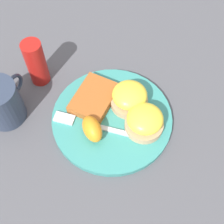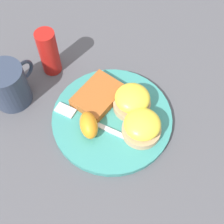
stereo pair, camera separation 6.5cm
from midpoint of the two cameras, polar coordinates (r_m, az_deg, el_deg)
The scene contains 9 objects.
ground_plane at distance 0.68m, azimuth -2.73°, elevation -1.70°, with size 1.10×1.10×0.00m, color #4C4C51.
plate at distance 0.67m, azimuth -2.75°, elevation -1.41°, with size 0.26×0.26×0.01m, color teal.
sandwich_benedict_left at distance 0.63m, azimuth 3.09°, elevation -1.91°, with size 0.08×0.08×0.05m.
sandwich_benedict_right at distance 0.66m, azimuth 0.41°, elevation 2.44°, with size 0.08×0.08×0.05m.
hashbrown_patty at distance 0.68m, azimuth -5.99°, elevation 2.34°, with size 0.11×0.08×0.02m, color #A35623.
orange_wedge at distance 0.63m, azimuth -6.60°, elevation -3.34°, with size 0.06×0.04×0.04m, color orange.
fork at distance 0.66m, azimuth -5.89°, elevation -2.81°, with size 0.06×0.21×0.00m.
cup at distance 0.69m, azimuth -22.07°, elevation 1.40°, with size 0.12×0.08×0.10m.
condiment_bottle at distance 0.72m, azimuth -16.27°, elevation 8.42°, with size 0.04×0.04×0.12m, color #B21914.
Camera 1 is at (-0.30, -0.15, 0.59)m, focal length 50.00 mm.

